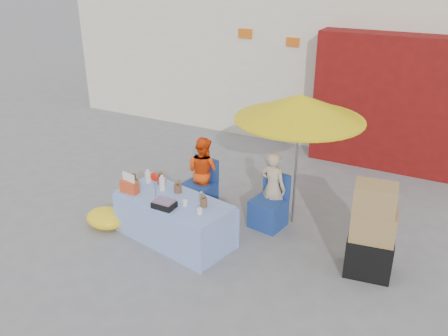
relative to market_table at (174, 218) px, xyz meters
The scene contains 9 objects.
ground 0.38m from the market_table, 26.66° to the left, with size 80.00×80.00×0.00m, color slate.
market_table is the anchor object (origin of this frame).
chair_left 1.03m from the market_table, 99.51° to the left, with size 0.55×0.54×0.85m.
chair_right 1.49m from the market_table, 43.22° to the left, with size 0.55×0.54×0.85m.
vendor_orange 1.19m from the market_table, 98.54° to the left, with size 0.59×0.46×1.21m, color #F9480D.
vendor_beige 1.59m from the market_table, 46.85° to the left, with size 0.44×0.29×1.20m, color tan.
umbrella 2.44m from the market_table, 43.33° to the left, with size 1.90×1.90×2.09m.
box_stack 2.78m from the market_table, 10.69° to the left, with size 0.65×0.56×1.31m.
tarp_bundle 1.17m from the market_table, 169.84° to the right, with size 0.66×0.53×0.30m, color yellow.
Camera 1 is at (3.36, -5.08, 3.87)m, focal length 38.00 mm.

